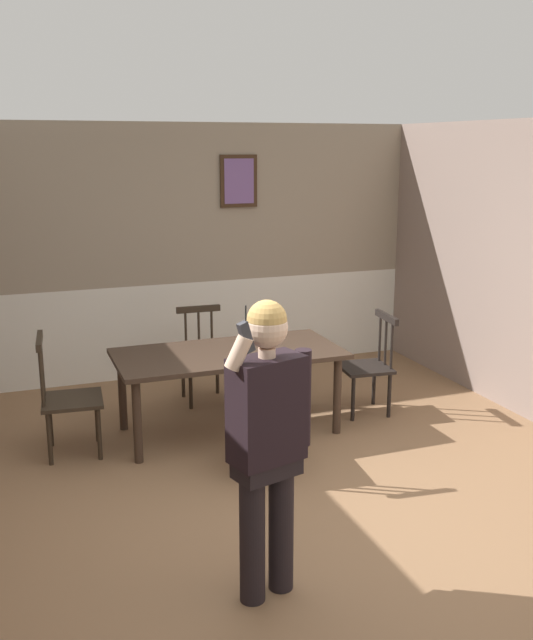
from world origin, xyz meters
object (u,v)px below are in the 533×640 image
object	(u,v)px
chair_near_window	(369,365)
chair_at_table_head	(262,412)
chair_by_doorway	(67,397)
person_figure	(268,433)
dining_table	(229,360)
chair_opposite_corner	(203,356)

from	to	relation	value
chair_near_window	chair_at_table_head	distance (m)	1.59
chair_by_doorway	person_figure	size ratio (longest dim) A/B	0.59
chair_by_doorway	person_figure	world-z (taller)	person_figure
dining_table	chair_opposite_corner	xyz separation A→B (m)	(0.00, 0.85, -0.20)
chair_by_doorway	chair_at_table_head	world-z (taller)	chair_by_doorway
person_figure	chair_by_doorway	bearing A→B (deg)	-85.12
chair_at_table_head	dining_table	bearing A→B (deg)	95.62
chair_near_window	person_figure	size ratio (longest dim) A/B	0.56
chair_by_doorway	dining_table	bearing A→B (deg)	94.58
chair_at_table_head	chair_opposite_corner	bearing A→B (deg)	95.71
chair_near_window	chair_by_doorway	size ratio (longest dim) A/B	0.94
chair_by_doorway	chair_near_window	bearing A→B (deg)	94.58
dining_table	chair_at_table_head	xyz separation A→B (m)	(-0.01, -0.85, -0.17)
chair_near_window	chair_opposite_corner	distance (m)	1.59
chair_near_window	chair_at_table_head	bearing A→B (deg)	127.38
chair_near_window	chair_opposite_corner	xyz separation A→B (m)	(-1.34, 0.86, -0.01)
chair_at_table_head	chair_opposite_corner	size ratio (longest dim) A/B	1.05
dining_table	person_figure	bearing A→B (deg)	-102.36
chair_near_window	chair_at_table_head	xyz separation A→B (m)	(-1.36, -0.84, 0.02)
chair_by_doorway	chair_at_table_head	xyz separation A→B (m)	(1.34, -0.86, 0.00)
chair_by_doorway	person_figure	xyz separation A→B (m)	(0.85, -2.31, 0.48)
person_figure	dining_table	bearing A→B (deg)	-117.60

